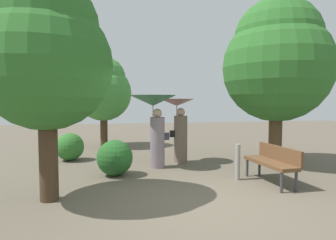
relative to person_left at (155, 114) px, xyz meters
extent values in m
plane|color=brown|center=(0.48, -2.90, -1.49)|extent=(40.00, 40.00, 0.00)
cylinder|color=gray|center=(0.08, 0.00, -0.78)|extent=(0.40, 0.40, 1.41)
sphere|color=tan|center=(0.08, 0.00, 0.03)|extent=(0.25, 0.25, 0.25)
cylinder|color=#333338|center=(-0.04, 0.00, -0.17)|extent=(0.02, 0.02, 0.80)
cone|color=#33724C|center=(-0.04, 0.00, 0.38)|extent=(1.28, 1.28, 0.29)
cube|color=#333342|center=(0.34, 0.00, -0.62)|extent=(0.14, 0.10, 0.20)
cylinder|color=#6B5B4C|center=(0.88, 0.55, -0.78)|extent=(0.40, 0.40, 1.41)
sphere|color=tan|center=(0.88, 0.55, 0.04)|extent=(0.25, 0.25, 0.25)
cylinder|color=#333338|center=(0.76, 0.56, -0.17)|extent=(0.02, 0.02, 0.79)
cone|color=gray|center=(0.76, 0.56, 0.33)|extent=(1.05, 1.05, 0.21)
cube|color=black|center=(0.62, 0.56, -0.61)|extent=(0.14, 0.10, 0.20)
cylinder|color=#38383D|center=(2.09, -1.38, -1.27)|extent=(0.06, 0.06, 0.44)
cylinder|color=#38383D|center=(2.43, -1.36, -1.27)|extent=(0.06, 0.06, 0.44)
cylinder|color=#38383D|center=(2.16, -2.72, -1.27)|extent=(0.06, 0.06, 0.44)
cylinder|color=#38383D|center=(2.50, -2.70, -1.27)|extent=(0.06, 0.06, 0.44)
cube|color=brown|center=(2.30, -2.04, -1.03)|extent=(0.52, 1.52, 0.08)
cube|color=brown|center=(2.54, -2.03, -0.83)|extent=(0.14, 1.50, 0.35)
cylinder|color=#42301E|center=(-1.47, 4.17, -0.02)|extent=(0.29, 0.29, 2.93)
sphere|color=#428C3D|center=(-1.47, 4.17, 0.71)|extent=(2.27, 2.27, 2.27)
sphere|color=#428C3D|center=(-1.47, 4.17, 1.30)|extent=(1.82, 1.82, 1.82)
cylinder|color=#4C3823|center=(3.53, -0.26, 0.39)|extent=(0.38, 0.38, 3.75)
sphere|color=#2D6B28|center=(3.53, -0.26, 1.33)|extent=(3.11, 3.11, 3.11)
sphere|color=#2D6B28|center=(3.53, -0.26, 2.08)|extent=(2.49, 2.49, 2.49)
cylinder|color=#42301E|center=(-2.32, -2.25, 0.18)|extent=(0.33, 0.33, 3.34)
sphere|color=#2D6B28|center=(-2.32, -2.25, 1.01)|extent=(2.39, 2.39, 2.39)
sphere|color=#2D6B28|center=(-2.32, -2.25, 1.68)|extent=(1.91, 1.91, 1.91)
sphere|color=#235B23|center=(-1.10, -0.67, -1.04)|extent=(0.89, 0.89, 0.89)
sphere|color=#2D6B28|center=(-2.45, 1.48, -1.06)|extent=(0.86, 0.86, 0.86)
cylinder|color=gray|center=(1.72, -1.62, -1.07)|extent=(0.12, 0.12, 0.84)
camera|label=1|loc=(-1.19, -7.81, 0.33)|focal=30.60mm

